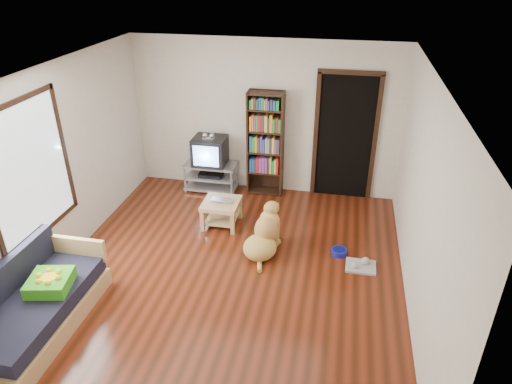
% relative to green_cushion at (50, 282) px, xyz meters
% --- Properties ---
extents(ground, '(5.00, 5.00, 0.00)m').
position_rel_green_cushion_xyz_m(ground, '(1.75, 1.20, -0.49)').
color(ground, '#602110').
rests_on(ground, ground).
extents(ceiling, '(5.00, 5.00, 0.00)m').
position_rel_green_cushion_xyz_m(ceiling, '(1.75, 1.20, 2.11)').
color(ceiling, white).
rests_on(ceiling, ground).
extents(wall_back, '(4.50, 0.00, 4.50)m').
position_rel_green_cushion_xyz_m(wall_back, '(1.75, 3.70, 0.81)').
color(wall_back, beige).
rests_on(wall_back, ground).
extents(wall_front, '(4.50, 0.00, 4.50)m').
position_rel_green_cushion_xyz_m(wall_front, '(1.75, -1.30, 0.81)').
color(wall_front, beige).
rests_on(wall_front, ground).
extents(wall_left, '(0.00, 5.00, 5.00)m').
position_rel_green_cushion_xyz_m(wall_left, '(-0.50, 1.20, 0.81)').
color(wall_left, beige).
rests_on(wall_left, ground).
extents(wall_right, '(0.00, 5.00, 5.00)m').
position_rel_green_cushion_xyz_m(wall_right, '(4.00, 1.20, 0.81)').
color(wall_right, beige).
rests_on(wall_right, ground).
extents(green_cushion, '(0.53, 0.53, 0.15)m').
position_rel_green_cushion_xyz_m(green_cushion, '(0.00, 0.00, 0.00)').
color(green_cushion, green).
rests_on(green_cushion, sofa).
extents(laptop, '(0.36, 0.26, 0.03)m').
position_rel_green_cushion_xyz_m(laptop, '(1.34, 2.31, -0.08)').
color(laptop, '#BBBBBF').
rests_on(laptop, coffee_table).
extents(dog_bowl, '(0.22, 0.22, 0.08)m').
position_rel_green_cushion_xyz_m(dog_bowl, '(3.16, 1.89, -0.45)').
color(dog_bowl, '#151893').
rests_on(dog_bowl, ground).
extents(grey_rag, '(0.41, 0.33, 0.03)m').
position_rel_green_cushion_xyz_m(grey_rag, '(3.46, 1.64, -0.48)').
color(grey_rag, '#A1A1A1').
rests_on(grey_rag, ground).
extents(window, '(0.03, 1.46, 1.70)m').
position_rel_green_cushion_xyz_m(window, '(-0.48, 0.70, 1.01)').
color(window, white).
rests_on(window, wall_left).
extents(doorway, '(1.03, 0.05, 2.19)m').
position_rel_green_cushion_xyz_m(doorway, '(3.10, 3.68, 0.63)').
color(doorway, black).
rests_on(doorway, wall_back).
extents(tv_stand, '(0.90, 0.45, 0.50)m').
position_rel_green_cushion_xyz_m(tv_stand, '(0.85, 3.45, -0.22)').
color(tv_stand, '#99999E').
rests_on(tv_stand, ground).
extents(crt_tv, '(0.55, 0.52, 0.58)m').
position_rel_green_cushion_xyz_m(crt_tv, '(0.85, 3.47, 0.25)').
color(crt_tv, black).
rests_on(crt_tv, tv_stand).
extents(bookshelf, '(0.60, 0.30, 1.80)m').
position_rel_green_cushion_xyz_m(bookshelf, '(1.80, 3.54, 0.51)').
color(bookshelf, black).
rests_on(bookshelf, ground).
extents(sofa, '(0.80, 1.80, 0.80)m').
position_rel_green_cushion_xyz_m(sofa, '(-0.12, -0.18, -0.23)').
color(sofa, tan).
rests_on(sofa, ground).
extents(coffee_table, '(0.55, 0.55, 0.40)m').
position_rel_green_cushion_xyz_m(coffee_table, '(1.34, 2.34, -0.21)').
color(coffee_table, tan).
rests_on(coffee_table, ground).
extents(dog, '(0.60, 0.90, 0.74)m').
position_rel_green_cushion_xyz_m(dog, '(2.12, 1.75, -0.22)').
color(dog, tan).
rests_on(dog, ground).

